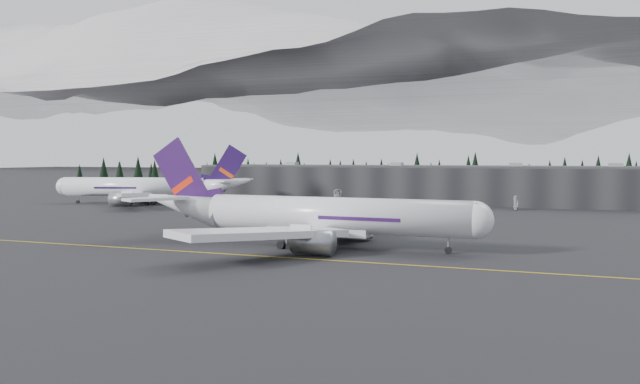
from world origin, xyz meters
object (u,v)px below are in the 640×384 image
(jet_parked, at_px, (151,187))
(gse_vehicle_a, at_px, (337,203))
(terminal, at_px, (425,184))
(jet_main, at_px, (305,215))
(gse_vehicle_b, at_px, (516,208))

(jet_parked, distance_m, gse_vehicle_a, 61.89)
(terminal, bearing_deg, jet_main, -89.82)
(jet_main, xyz_separation_m, jet_parked, (-83.37, 72.01, 0.09))
(terminal, distance_m, jet_main, 113.71)
(terminal, relative_size, gse_vehicle_b, 37.24)
(terminal, relative_size, jet_main, 2.43)
(jet_main, bearing_deg, gse_vehicle_b, 72.11)
(gse_vehicle_a, height_order, gse_vehicle_b, same)
(jet_parked, height_order, gse_vehicle_b, jet_parked)
(jet_parked, xyz_separation_m, gse_vehicle_b, (114.64, 17.10, -4.81))
(jet_main, relative_size, gse_vehicle_b, 15.33)
(gse_vehicle_a, xyz_separation_m, gse_vehicle_b, (55.43, -0.26, 0.00))
(gse_vehicle_a, bearing_deg, terminal, 14.88)
(terminal, relative_size, gse_vehicle_a, 30.38)
(terminal, height_order, gse_vehicle_b, terminal)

